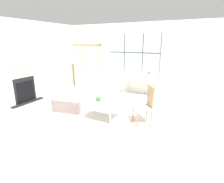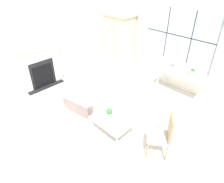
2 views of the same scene
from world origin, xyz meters
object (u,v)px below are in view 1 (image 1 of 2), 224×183
potted_plant_small (98,100)px  pillar_candle (112,104)px  fireplace (22,82)px  armoire (87,66)px  side_chair_wooden (146,103)px  potted_orchid (148,73)px  table_lamp (136,66)px  console_table (143,78)px  armchair_upholstered (71,101)px  coffee_table (102,106)px

potted_plant_small → pillar_candle: potted_plant_small is taller
fireplace → potted_plant_small: 3.02m
armoire → fireplace: bearing=-108.5°
fireplace → side_chair_wooden: bearing=4.7°
side_chair_wooden → potted_plant_small: 1.31m
potted_orchid → table_lamp: bearing=176.8°
potted_plant_small → pillar_candle: bearing=4.2°
console_table → pillar_candle: bearing=-90.4°
armchair_upholstered → potted_plant_small: armchair_upholstered is taller
table_lamp → armchair_upholstered: bearing=-118.9°
potted_plant_small → pillar_candle: 0.42m
console_table → potted_plant_small: console_table is taller
armoire → table_lamp: size_ratio=4.05×
armoire → console_table: bearing=1.5°
armoire → armchair_upholstered: size_ratio=1.83×
armoire → side_chair_wooden: size_ratio=2.01×
coffee_table → armchair_upholstered: bearing=168.3°
potted_orchid → armoire: bearing=-179.4°
potted_orchid → armchair_upholstered: potted_orchid is taller
coffee_table → potted_plant_small: size_ratio=4.10×
potted_orchid → coffee_table: (-0.51, -2.61, -0.57)m
fireplace → side_chair_wooden: fireplace is taller
console_table → pillar_candle: size_ratio=12.46×
fireplace → console_table: fireplace is taller
side_chair_wooden → coffee_table: size_ratio=1.10×
armchair_upholstered → pillar_candle: size_ratio=9.32×
potted_orchid → coffee_table: potted_orchid is taller
table_lamp → coffee_table: (-0.00, -2.64, -0.80)m
side_chair_wooden → pillar_candle: side_chair_wooden is taller
console_table → armchair_upholstered: (-1.61, -2.37, -0.45)m
fireplace → coffee_table: size_ratio=2.36×
coffee_table → pillar_candle: 0.30m
console_table → potted_orchid: 0.32m
coffee_table → potted_plant_small: (-0.13, 0.03, 0.16)m
table_lamp → side_chair_wooden: 2.67m
armchair_upholstered → side_chair_wooden: side_chair_wooden is taller
pillar_candle → console_table: bearing=89.6°
console_table → table_lamp: table_lamp is taller
armoire → pillar_candle: size_ratio=17.08×
console_table → side_chair_wooden: 2.50m
armchair_upholstered → coffee_table: size_ratio=1.20×
armoire → potted_orchid: 2.77m
console_table → armchair_upholstered: 2.90m
fireplace → pillar_candle: fireplace is taller
fireplace → side_chair_wooden: size_ratio=2.15×
coffee_table → pillar_candle: size_ratio=7.75×
pillar_candle → armchair_upholstered: bearing=172.6°
armchair_upholstered → coffee_table: bearing=-11.7°
fireplace → pillar_candle: (3.42, 0.12, -0.28)m
potted_orchid → side_chair_wooden: potted_orchid is taller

